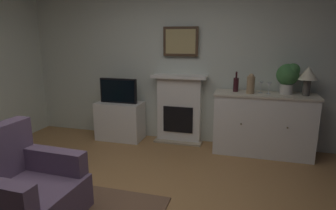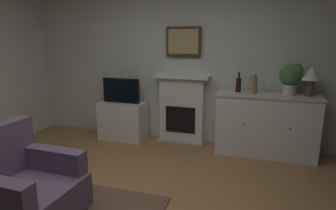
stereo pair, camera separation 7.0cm
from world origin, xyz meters
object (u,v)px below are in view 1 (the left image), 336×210
Objects in this scene: framed_picture at (181,42)px; wine_glass_center at (269,85)px; table_lamp at (308,75)px; tv_cabinet at (120,121)px; wine_glass_left at (261,84)px; armchair at (22,189)px; fireplace_unit at (179,109)px; vase_decorative at (251,84)px; potted_plant_small at (288,76)px; sideboard_cabinet at (263,124)px; wine_bottle at (236,84)px; tv_set at (118,91)px.

framed_picture reaches higher than wine_glass_center.
tv_cabinet is (-2.78, 0.02, -0.87)m from table_lamp.
wine_glass_left is at bearing -8.97° from framed_picture.
armchair reaches higher than tv_cabinet.
tv_cabinet is at bearing -170.55° from fireplace_unit.
potted_plant_small is at bearing 11.02° from vase_decorative.
armchair is at bearing -138.07° from table_lamp.
sideboard_cabinet is 0.63m from vase_decorative.
wine_glass_left is 1.00× the size of wine_glass_center.
wine_bottle reaches higher than wine_glass_left.
potted_plant_small is (1.57, -0.18, -0.45)m from framed_picture.
armchair is (-2.62, -2.35, -0.80)m from table_lamp.
wine_glass_left is 3.19m from armchair.
sideboard_cabinet is 0.90m from table_lamp.
tv_set is (-2.26, -0.01, 0.38)m from sideboard_cabinet.
tv_set is (-1.85, -0.05, -0.18)m from wine_bottle.
tv_cabinet is (-1.85, -0.03, -0.69)m from wine_bottle.
wine_bottle reaches higher than vase_decorative.
wine_bottle is 0.34m from wine_glass_left.
tv_set is at bearing 94.08° from armchair.
wine_bottle is 0.39× the size of tv_cabinet.
framed_picture reaches higher than sideboard_cabinet.
armchair is (-0.81, -2.53, -0.17)m from fireplace_unit.
wine_bottle is 2.99m from armchair.
framed_picture reaches higher than armchair.
framed_picture reaches higher than tv_set.
tv_cabinet is (-2.06, 0.07, -0.73)m from vase_decorative.
framed_picture is at bearing 171.03° from wine_glass_left.
framed_picture is at bearing 169.81° from wine_glass_center.
wine_bottle is 1.98m from tv_cabinet.
wine_glass_center is at bearing -165.76° from potted_plant_small.
potted_plant_small reaches higher than armchair.
tv_set is 0.67× the size of armchair.
framed_picture is 1.25m from vase_decorative.
table_lamp is 0.51m from wine_glass_center.
fireplace_unit reaches higher than wine_glass_left.
armchair is (-2.14, -2.33, -0.64)m from wine_glass_center.
sideboard_cabinet is 0.69m from wine_bottle.
armchair is (-2.03, -2.38, -0.64)m from wine_glass_left.
vase_decorative is at bearing -176.07° from table_lamp.
table_lamp is 2.42× the size of wine_glass_center.
wine_glass_left reaches higher than armchair.
tv_set is (-0.97, -0.19, 0.28)m from fireplace_unit.
wine_glass_left reaches higher than tv_cabinet.
table_lamp is at bearing -7.02° from framed_picture.
fireplace_unit is 1.42m from wine_glass_center.
potted_plant_small is at bearing -0.04° from wine_bottle.
armchair is at bearing -131.71° from sideboard_cabinet.
wine_glass_center is at bearing -21.37° from sideboard_cabinet.
wine_glass_left is (1.22, -0.15, 0.47)m from fireplace_unit.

